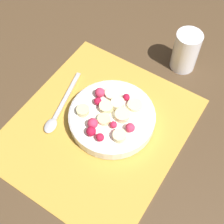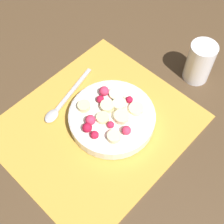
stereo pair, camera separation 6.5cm
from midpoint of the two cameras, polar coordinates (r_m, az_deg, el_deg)
The scene contains 5 objects.
ground_plane at distance 0.68m, azimuth -0.04°, elevation -2.81°, with size 3.00×3.00×0.00m, color #4C3823.
placemat at distance 0.68m, azimuth -0.04°, elevation -2.69°, with size 0.40×0.35×0.01m.
fruit_bowl at distance 0.66m, azimuth 2.75°, elevation -1.02°, with size 0.19×0.19×0.05m.
spoon at distance 0.70m, azimuth -6.78°, elevation 1.09°, with size 0.17×0.06×0.01m.
drinking_glass at distance 0.76m, azimuth 18.14°, elevation 8.46°, with size 0.06×0.06×0.10m.
Camera 2 is at (-0.22, -0.26, 0.59)m, focal length 50.00 mm.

